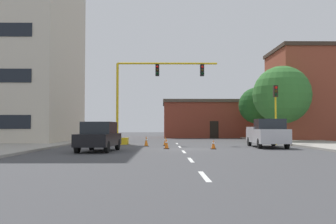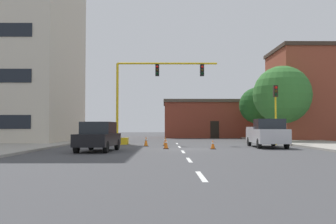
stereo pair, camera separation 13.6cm
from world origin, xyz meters
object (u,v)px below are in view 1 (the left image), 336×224
traffic_cone_roadside_c (213,145)px  tree_right_mid (282,95)px  traffic_cone_roadside_d (165,141)px  traffic_signal_gantry (132,117)px  pickup_truck_silver (267,134)px  traffic_cone_roadside_a (166,144)px  traffic_cone_roadside_b (146,141)px  traffic_light_pole_right (276,101)px  tree_right_far (257,106)px  sedan_black_near_left (99,136)px

traffic_cone_roadside_c → tree_right_mid: bearing=54.3°
tree_right_mid → traffic_cone_roadside_d: size_ratio=10.54×
traffic_signal_gantry → pickup_truck_silver: traffic_signal_gantry is taller
traffic_cone_roadside_a → traffic_cone_roadside_b: traffic_cone_roadside_b is taller
traffic_light_pole_right → traffic_cone_roadside_b: bearing=-169.1°
traffic_signal_gantry → traffic_cone_roadside_a: 7.45m
tree_right_mid → pickup_truck_silver: bearing=-113.5°
tree_right_far → tree_right_mid: size_ratio=0.85×
traffic_light_pole_right → sedan_black_near_left: 15.35m
tree_right_mid → traffic_cone_roadside_a: tree_right_mid is taller
tree_right_far → traffic_signal_gantry: bearing=-135.5°
pickup_truck_silver → traffic_cone_roadside_c: bearing=-152.2°
traffic_cone_roadside_a → traffic_light_pole_right: bearing=31.7°
pickup_truck_silver → traffic_cone_roadside_b: size_ratio=7.24×
pickup_truck_silver → traffic_cone_roadside_d: bearing=159.9°
sedan_black_near_left → traffic_cone_roadside_a: 4.76m
traffic_cone_roadside_c → sedan_black_near_left: bearing=-162.7°
traffic_cone_roadside_a → traffic_cone_roadside_d: bearing=90.6°
traffic_signal_gantry → traffic_cone_roadside_b: bearing=-66.6°
sedan_black_near_left → traffic_cone_roadside_b: 6.51m
pickup_truck_silver → tree_right_far: bearing=78.3°
traffic_cone_roadside_c → traffic_cone_roadside_a: bearing=174.1°
tree_right_far → pickup_truck_silver: 18.93m
traffic_signal_gantry → traffic_light_pole_right: traffic_signal_gantry is taller
sedan_black_near_left → tree_right_far: bearing=56.6°
traffic_signal_gantry → tree_right_mid: bearing=16.9°
traffic_cone_roadside_b → traffic_cone_roadside_d: bearing=35.3°
traffic_light_pole_right → tree_right_mid: (2.20, 5.38, 0.95)m
tree_right_mid → traffic_cone_roadside_b: bearing=-149.5°
traffic_signal_gantry → traffic_cone_roadside_a: (2.84, -6.62, -1.92)m
pickup_truck_silver → traffic_cone_roadside_b: 8.79m
traffic_cone_roadside_c → traffic_light_pole_right: bearing=44.9°
pickup_truck_silver → traffic_cone_roadside_a: bearing=-165.5°
traffic_cone_roadside_c → traffic_cone_roadside_d: 5.70m
tree_right_far → sedan_black_near_left: tree_right_far is taller
tree_right_far → tree_right_mid: bearing=-89.3°
tree_right_far → pickup_truck_silver: tree_right_far is taller
traffic_cone_roadside_a → traffic_cone_roadside_c: (3.05, -0.31, -0.04)m
tree_right_mid → traffic_cone_roadside_d: tree_right_mid is taller
traffic_cone_roadside_d → pickup_truck_silver: bearing=-20.1°
tree_right_far → traffic_cone_roadside_a: size_ratio=9.03×
tree_right_far → traffic_cone_roadside_b: (-12.41, -16.68, -3.62)m
traffic_signal_gantry → pickup_truck_silver: 11.13m
traffic_light_pole_right → sedan_black_near_left: size_ratio=1.04×
sedan_black_near_left → traffic_cone_roadside_b: size_ratio=6.11×
traffic_light_pole_right → pickup_truck_silver: bearing=-115.3°
tree_right_mid → tree_right_far: bearing=90.7°
tree_right_mid → sedan_black_near_left: size_ratio=1.56×
traffic_light_pole_right → sedan_black_near_left: traffic_light_pole_right is taller
traffic_cone_roadside_b → traffic_cone_roadside_d: size_ratio=1.10×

